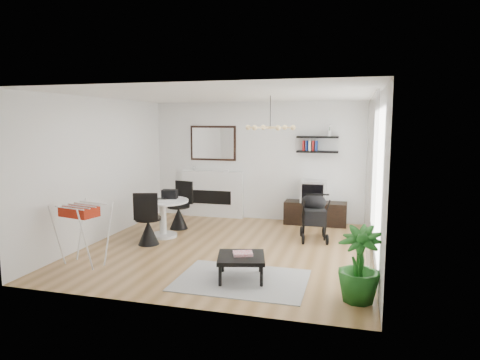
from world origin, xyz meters
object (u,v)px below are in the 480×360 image
(dining_table, at_px, (163,213))
(stroller, at_px, (314,218))
(tv_console, at_px, (315,213))
(coffee_table, at_px, (241,258))
(crt_tv, at_px, (313,191))
(fireplace, at_px, (213,188))
(drying_rack, at_px, (83,233))
(potted_plant, at_px, (359,264))

(dining_table, bearing_deg, stroller, 11.46)
(tv_console, bearing_deg, coffee_table, -101.06)
(tv_console, bearing_deg, crt_tv, -176.42)
(fireplace, relative_size, drying_rack, 2.21)
(potted_plant, bearing_deg, fireplace, 128.86)
(fireplace, bearing_deg, potted_plant, -51.14)
(tv_console, bearing_deg, fireplace, 176.06)
(crt_tv, height_order, dining_table, crt_tv)
(fireplace, distance_m, drying_rack, 3.95)
(drying_rack, bearing_deg, tv_console, 60.70)
(dining_table, distance_m, drying_rack, 1.92)
(crt_tv, xyz_separation_m, potted_plant, (0.96, -3.99, -0.26))
(fireplace, bearing_deg, coffee_table, -65.63)
(coffee_table, bearing_deg, crt_tv, 79.73)
(tv_console, distance_m, stroller, 1.25)
(fireplace, xyz_separation_m, crt_tv, (2.39, -0.17, 0.05))
(crt_tv, xyz_separation_m, drying_rack, (-3.23, -3.68, -0.22))
(tv_console, distance_m, coffee_table, 3.72)
(drying_rack, bearing_deg, coffee_table, 13.10)
(dining_table, relative_size, stroller, 1.03)
(drying_rack, distance_m, potted_plant, 4.20)
(tv_console, height_order, dining_table, dining_table)
(tv_console, xyz_separation_m, crt_tv, (-0.05, -0.00, 0.49))
(fireplace, bearing_deg, drying_rack, -102.25)
(drying_rack, bearing_deg, dining_table, 87.79)
(stroller, bearing_deg, tv_console, 83.47)
(fireplace, xyz_separation_m, drying_rack, (-0.84, -3.85, -0.17))
(fireplace, bearing_deg, dining_table, -100.03)
(dining_table, height_order, drying_rack, drying_rack)
(potted_plant, bearing_deg, drying_rack, 175.85)
(crt_tv, relative_size, dining_table, 0.53)
(dining_table, bearing_deg, potted_plant, -30.31)
(crt_tv, bearing_deg, stroller, -83.70)
(tv_console, height_order, drying_rack, drying_rack)
(tv_console, xyz_separation_m, coffee_table, (-0.71, -3.65, 0.06))
(drying_rack, xyz_separation_m, potted_plant, (4.19, -0.30, -0.03))
(potted_plant, bearing_deg, stroller, 106.64)
(drying_rack, height_order, stroller, drying_rack)
(drying_rack, distance_m, coffee_table, 2.58)
(crt_tv, distance_m, stroller, 1.28)
(fireplace, xyz_separation_m, potted_plant, (3.35, -4.16, -0.20))
(dining_table, distance_m, potted_plant, 4.29)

